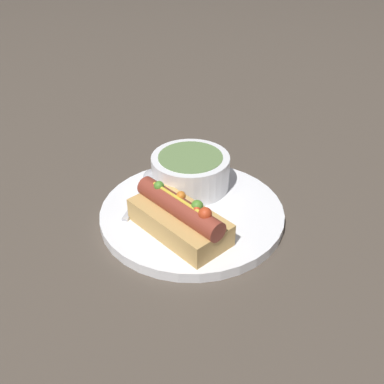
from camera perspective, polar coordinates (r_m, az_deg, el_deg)
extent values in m
plane|color=#4C4238|center=(0.66, 0.00, -3.25)|extent=(4.00, 4.00, 0.00)
cylinder|color=white|center=(0.66, 0.00, -2.73)|extent=(0.27, 0.27, 0.02)
cube|color=tan|center=(0.60, -1.53, -3.82)|extent=(0.16, 0.13, 0.03)
cylinder|color=brown|center=(0.59, -1.56, -1.97)|extent=(0.14, 0.09, 0.03)
sphere|color=#C63F1E|center=(0.55, 1.61, -2.79)|extent=(0.01, 0.01, 0.01)
sphere|color=#C63F1E|center=(0.56, 0.62, -2.20)|extent=(0.01, 0.01, 0.01)
sphere|color=#518C2D|center=(0.57, 0.66, -1.80)|extent=(0.02, 0.02, 0.02)
sphere|color=#C63F1E|center=(0.55, 1.68, -2.80)|extent=(0.02, 0.02, 0.02)
sphere|color=orange|center=(0.59, -1.79, -0.40)|extent=(0.01, 0.01, 0.01)
sphere|color=#518C2D|center=(0.61, -4.22, 0.75)|extent=(0.01, 0.01, 0.01)
cylinder|color=gold|center=(0.58, -1.58, -0.93)|extent=(0.09, 0.05, 0.01)
cylinder|color=white|center=(0.69, -0.19, 2.61)|extent=(0.12, 0.12, 0.05)
cylinder|color=#66844C|center=(0.68, -0.19, 4.12)|extent=(0.10, 0.10, 0.01)
cube|color=#B7B7BC|center=(0.67, -6.91, -1.06)|extent=(0.01, 0.10, 0.00)
ellipsoid|color=#B7B7BC|center=(0.72, -4.91, 2.19)|extent=(0.03, 0.04, 0.01)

